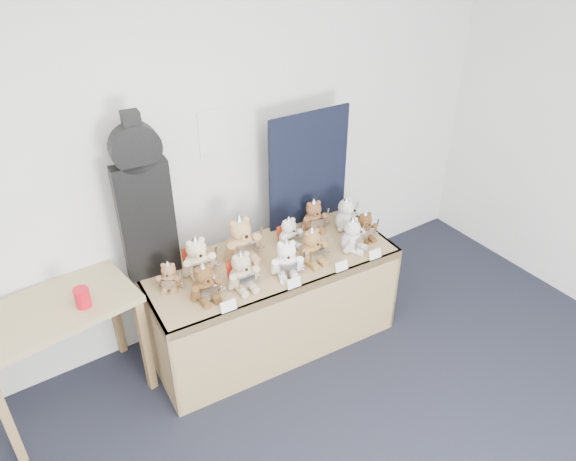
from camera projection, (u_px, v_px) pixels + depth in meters
room_shell at (214, 132)px, 3.54m from camera, size 6.00×6.00×6.00m
display_table at (275, 283)px, 3.70m from camera, size 1.70×0.81×0.69m
side_table at (56, 324)px, 3.23m from camera, size 0.97×0.61×0.76m
guitar_case at (144, 200)px, 3.27m from camera, size 0.33×0.13×1.07m
navy_board at (309, 169)px, 3.86m from camera, size 0.62×0.06×0.82m
red_cup at (82, 298)px, 3.14m from camera, size 0.09×0.09×0.12m
teddy_front_far_left at (205, 284)px, 3.28m from camera, size 0.22×0.17×0.27m
teddy_front_left at (242, 272)px, 3.37m from camera, size 0.23×0.19×0.28m
teddy_front_centre at (287, 259)px, 3.48m from camera, size 0.22×0.22×0.28m
teddy_front_right at (312, 247)px, 3.59m from camera, size 0.22×0.18×0.27m
teddy_front_far_right at (353, 236)px, 3.71m from camera, size 0.22×0.21×0.26m
teddy_front_end at (365, 227)px, 3.83m from camera, size 0.19×0.16×0.23m
teddy_back_left at (197, 259)px, 3.47m from camera, size 0.25×0.21×0.30m
teddy_back_centre_left at (241, 241)px, 3.61m from camera, size 0.28×0.22×0.35m
teddy_back_centre_right at (289, 234)px, 3.75m from camera, size 0.19×0.16×0.24m
teddy_back_right at (314, 217)px, 3.92m from camera, size 0.21×0.19×0.26m
teddy_back_end at (347, 215)px, 3.93m from camera, size 0.22×0.21×0.27m
teddy_back_far_left at (169, 277)px, 3.38m from camera, size 0.17×0.17×0.21m
entry_card_a at (228, 306)px, 3.22m from camera, size 0.10×0.03×0.07m
entry_card_b at (294, 283)px, 3.40m from camera, size 0.09×0.03×0.07m
entry_card_c at (342, 266)px, 3.55m from camera, size 0.09×0.03×0.06m
entry_card_d at (375, 254)px, 3.66m from camera, size 0.09×0.03×0.07m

